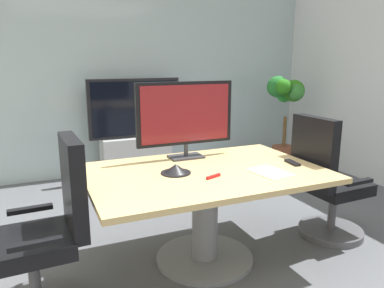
{
  "coord_description": "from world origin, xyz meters",
  "views": [
    {
      "loc": [
        -1.01,
        -2.17,
        1.54
      ],
      "look_at": [
        0.13,
        0.46,
        0.88
      ],
      "focal_mm": 34.54,
      "sensor_mm": 36.0,
      "label": 1
    }
  ],
  "objects_px": {
    "conference_table": "(205,195)",
    "wall_display_unit": "(136,145)",
    "office_chair_left": "(48,241)",
    "tv_monitor": "(185,115)",
    "office_chair_right": "(326,188)",
    "remote_control": "(292,163)",
    "conference_phone": "(176,169)",
    "potted_plant": "(286,109)"
  },
  "relations": [
    {
      "from": "conference_table",
      "to": "wall_display_unit",
      "type": "relative_size",
      "value": 1.33
    },
    {
      "from": "office_chair_left",
      "to": "tv_monitor",
      "type": "bearing_deg",
      "value": 112.78
    },
    {
      "from": "office_chair_right",
      "to": "remote_control",
      "type": "height_order",
      "value": "office_chair_right"
    },
    {
      "from": "conference_phone",
      "to": "remote_control",
      "type": "xyz_separation_m",
      "value": [
        0.94,
        -0.13,
        -0.02
      ]
    },
    {
      "from": "office_chair_left",
      "to": "office_chair_right",
      "type": "height_order",
      "value": "same"
    },
    {
      "from": "tv_monitor",
      "to": "office_chair_right",
      "type": "bearing_deg",
      "value": -23.02
    },
    {
      "from": "office_chair_left",
      "to": "office_chair_right",
      "type": "xyz_separation_m",
      "value": [
        2.26,
        0.06,
        0.0
      ]
    },
    {
      "from": "potted_plant",
      "to": "remote_control",
      "type": "distance_m",
      "value": 2.5
    },
    {
      "from": "conference_phone",
      "to": "remote_control",
      "type": "bearing_deg",
      "value": -7.98
    },
    {
      "from": "wall_display_unit",
      "to": "remote_control",
      "type": "xyz_separation_m",
      "value": [
        0.65,
        -2.4,
        0.3
      ]
    },
    {
      "from": "remote_control",
      "to": "tv_monitor",
      "type": "bearing_deg",
      "value": 150.81
    },
    {
      "from": "office_chair_right",
      "to": "wall_display_unit",
      "type": "relative_size",
      "value": 0.83
    },
    {
      "from": "potted_plant",
      "to": "remote_control",
      "type": "xyz_separation_m",
      "value": [
        -1.47,
        -2.02,
        -0.11
      ]
    },
    {
      "from": "conference_phone",
      "to": "remote_control",
      "type": "relative_size",
      "value": 1.29
    },
    {
      "from": "wall_display_unit",
      "to": "office_chair_left",
      "type": "bearing_deg",
      "value": -116.36
    },
    {
      "from": "tv_monitor",
      "to": "potted_plant",
      "type": "height_order",
      "value": "tv_monitor"
    },
    {
      "from": "tv_monitor",
      "to": "wall_display_unit",
      "type": "bearing_deg",
      "value": 88.16
    },
    {
      "from": "conference_table",
      "to": "office_chair_left",
      "type": "relative_size",
      "value": 1.59
    },
    {
      "from": "conference_table",
      "to": "remote_control",
      "type": "relative_size",
      "value": 10.22
    },
    {
      "from": "conference_table",
      "to": "potted_plant",
      "type": "bearing_deg",
      "value": 41.17
    },
    {
      "from": "tv_monitor",
      "to": "remote_control",
      "type": "bearing_deg",
      "value": -36.34
    },
    {
      "from": "wall_display_unit",
      "to": "conference_phone",
      "type": "xyz_separation_m",
      "value": [
        -0.3,
        -2.27,
        0.32
      ]
    },
    {
      "from": "office_chair_right",
      "to": "potted_plant",
      "type": "distance_m",
      "value": 2.27
    },
    {
      "from": "office_chair_left",
      "to": "tv_monitor",
      "type": "height_order",
      "value": "tv_monitor"
    },
    {
      "from": "tv_monitor",
      "to": "conference_phone",
      "type": "distance_m",
      "value": 0.56
    },
    {
      "from": "office_chair_left",
      "to": "potted_plant",
      "type": "bearing_deg",
      "value": 119.06
    },
    {
      "from": "conference_table",
      "to": "potted_plant",
      "type": "distance_m",
      "value": 2.92
    },
    {
      "from": "tv_monitor",
      "to": "conference_phone",
      "type": "height_order",
      "value": "tv_monitor"
    },
    {
      "from": "conference_table",
      "to": "conference_phone",
      "type": "bearing_deg",
      "value": 175.08
    },
    {
      "from": "wall_display_unit",
      "to": "conference_phone",
      "type": "bearing_deg",
      "value": -97.47
    },
    {
      "from": "conference_table",
      "to": "conference_phone",
      "type": "relative_size",
      "value": 7.9
    },
    {
      "from": "office_chair_left",
      "to": "remote_control",
      "type": "xyz_separation_m",
      "value": [
        1.85,
        0.02,
        0.29
      ]
    },
    {
      "from": "conference_table",
      "to": "tv_monitor",
      "type": "xyz_separation_m",
      "value": [
        0.01,
        0.41,
        0.56
      ]
    },
    {
      "from": "office_chair_right",
      "to": "conference_phone",
      "type": "bearing_deg",
      "value": 84.04
    },
    {
      "from": "office_chair_left",
      "to": "wall_display_unit",
      "type": "relative_size",
      "value": 0.83
    },
    {
      "from": "wall_display_unit",
      "to": "potted_plant",
      "type": "distance_m",
      "value": 2.19
    },
    {
      "from": "conference_phone",
      "to": "remote_control",
      "type": "height_order",
      "value": "conference_phone"
    },
    {
      "from": "tv_monitor",
      "to": "wall_display_unit",
      "type": "distance_m",
      "value": 1.99
    },
    {
      "from": "conference_table",
      "to": "office_chair_right",
      "type": "relative_size",
      "value": 1.59
    },
    {
      "from": "conference_table",
      "to": "tv_monitor",
      "type": "relative_size",
      "value": 2.07
    },
    {
      "from": "office_chair_right",
      "to": "wall_display_unit",
      "type": "distance_m",
      "value": 2.59
    },
    {
      "from": "office_chair_right",
      "to": "remote_control",
      "type": "distance_m",
      "value": 0.51
    }
  ]
}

